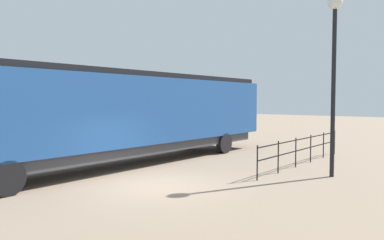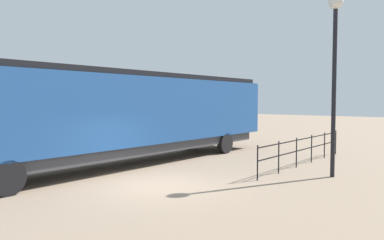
{
  "view_description": "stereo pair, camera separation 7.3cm",
  "coord_description": "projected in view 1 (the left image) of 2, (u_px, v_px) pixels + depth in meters",
  "views": [
    {
      "loc": [
        8.82,
        -8.88,
        2.91
      ],
      "look_at": [
        1.11,
        0.63,
        2.25
      ],
      "focal_mm": 34.71,
      "sensor_mm": 36.0,
      "label": 1
    },
    {
      "loc": [
        8.87,
        -8.83,
        2.91
      ],
      "look_at": [
        1.11,
        0.63,
        2.25
      ],
      "focal_mm": 34.71,
      "sensor_mm": 36.0,
      "label": 2
    }
  ],
  "objects": [
    {
      "name": "ground_plane",
      "position": [
        155.0,
        186.0,
        12.59
      ],
      "size": [
        120.0,
        120.0,
        0.0
      ],
      "primitive_type": "plane",
      "color": "#84705B"
    },
    {
      "name": "locomotive",
      "position": [
        134.0,
        113.0,
        16.85
      ],
      "size": [
        2.95,
        18.3,
        4.15
      ],
      "color": "navy",
      "rests_on": "ground_plane"
    },
    {
      "name": "platform_fence",
      "position": [
        304.0,
        147.0,
        16.67
      ],
      "size": [
        0.05,
        8.5,
        1.28
      ],
      "color": "black",
      "rests_on": "ground_plane"
    },
    {
      "name": "lamp_post",
      "position": [
        334.0,
        48.0,
        13.83
      ],
      "size": [
        0.54,
        0.54,
        6.81
      ],
      "color": "black",
      "rests_on": "ground_plane"
    }
  ]
}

